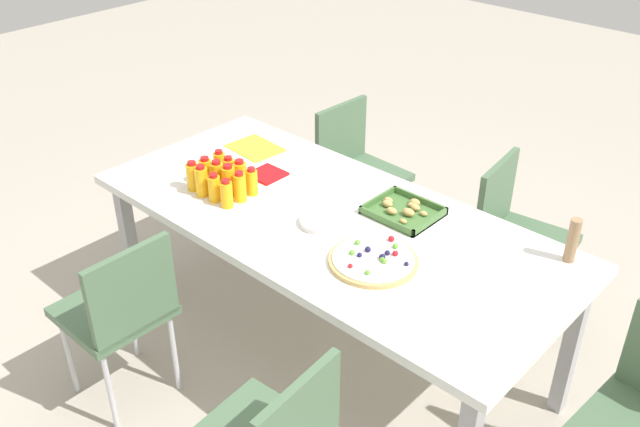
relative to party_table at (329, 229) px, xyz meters
name	(u,v)px	position (x,y,z in m)	size (l,w,h in m)	color
ground_plane	(328,349)	(0.00, 0.00, -0.69)	(12.00, 12.00, 0.00)	#B2A899
party_table	(329,229)	(0.00, 0.00, 0.00)	(2.11, 0.95, 0.75)	white
chair_far_left	(356,165)	(-0.52, 0.81, -0.19)	(0.42, 0.42, 0.83)	#4C6B4C
chair_near_left	(121,308)	(-0.42, -0.80, -0.19)	(0.40, 0.40, 0.83)	#4C6B4C
chair_far_right	(515,230)	(0.47, 0.81, -0.19)	(0.45, 0.45, 0.83)	#4C6B4C
juice_bottle_0	(193,176)	(-0.61, -0.24, 0.13)	(0.06, 0.06, 0.14)	#F8AE14
juice_bottle_1	(202,181)	(-0.54, -0.25, 0.13)	(0.06, 0.06, 0.15)	#F8AB14
juice_bottle_2	(214,188)	(-0.46, -0.24, 0.12)	(0.05, 0.05, 0.13)	#F9AD14
juice_bottle_3	(227,194)	(-0.38, -0.24, 0.12)	(0.05, 0.05, 0.13)	#FAAB14
juice_bottle_4	(206,171)	(-0.61, -0.17, 0.12)	(0.06, 0.06, 0.13)	#F9AB14
juice_bottle_5	(217,176)	(-0.53, -0.17, 0.13)	(0.06, 0.06, 0.14)	#FAAF14
juice_bottle_6	(229,181)	(-0.45, -0.16, 0.13)	(0.06, 0.06, 0.15)	#FAAB14
juice_bottle_7	(240,187)	(-0.38, -0.16, 0.13)	(0.06, 0.06, 0.14)	#F9AC14
juice_bottle_8	(220,165)	(-0.60, -0.09, 0.13)	(0.05, 0.05, 0.14)	#F9AB14
juice_bottle_9	(229,171)	(-0.53, -0.10, 0.13)	(0.05, 0.05, 0.14)	#FAAB14
juice_bottle_10	(240,175)	(-0.46, -0.09, 0.13)	(0.06, 0.06, 0.14)	#F9AE14
juice_bottle_11	(252,182)	(-0.38, -0.09, 0.12)	(0.05, 0.05, 0.13)	#FAAB14
fruit_pizza	(374,260)	(0.35, -0.14, 0.07)	(0.34, 0.34, 0.05)	tan
snack_tray	(403,211)	(0.22, 0.23, 0.07)	(0.29, 0.25, 0.04)	#477238
plate_stack	(321,222)	(0.02, -0.07, 0.07)	(0.18, 0.18, 0.02)	silver
napkin_stack	(267,174)	(-0.46, 0.08, 0.07)	(0.15, 0.15, 0.01)	red
cardboard_tube	(573,240)	(0.90, 0.38, 0.15)	(0.04, 0.04, 0.18)	#9E7A56
paper_folder	(255,148)	(-0.71, 0.23, 0.06)	(0.26, 0.20, 0.01)	yellow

